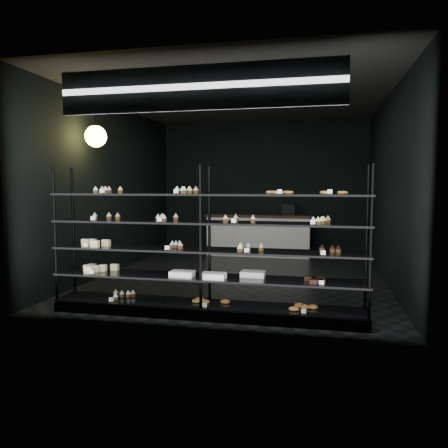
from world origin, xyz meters
name	(u,v)px	position (x,y,z in m)	size (l,w,h in m)	color
room	(241,189)	(0.00, 0.00, 1.60)	(5.01, 6.01, 3.20)	black
display_shelf	(203,267)	(-0.05, -2.45, 0.63)	(4.00, 0.50, 1.91)	black
signage	(196,88)	(0.00, -2.93, 2.75)	(3.30, 0.05, 0.50)	#0E1046
pendant_lamp	(96,136)	(-2.16, -1.23, 2.45)	(0.34, 0.34, 0.90)	black
service_counter	(259,234)	(-0.01, 2.50, 0.50)	(2.49, 0.65, 1.23)	silver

